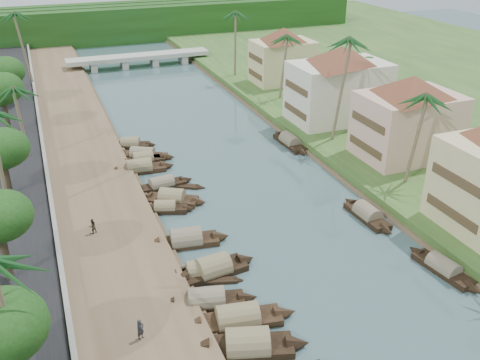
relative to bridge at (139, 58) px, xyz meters
name	(u,v)px	position (x,y,z in m)	size (l,w,h in m)	color
ground	(309,261)	(0.00, -72.00, -1.72)	(220.00, 220.00, 0.00)	#3E585D
left_bank	(91,189)	(-16.00, -52.00, -1.32)	(10.00, 180.00, 0.80)	brown
right_bank	(367,143)	(19.00, -52.00, -1.12)	(16.00, 180.00, 1.20)	#2B5120
road	(7,200)	(-24.50, -52.00, -1.02)	(8.00, 180.00, 1.40)	black
retaining_wall	(49,188)	(-20.20, -52.00, -0.37)	(0.40, 180.00, 1.10)	slate
treeline	(114,23)	(0.00, 28.00, 2.28)	(120.00, 14.00, 8.00)	#18360E
bridge	(139,58)	(0.00, 0.00, 0.00)	(28.00, 4.00, 2.40)	#A4A499
building_mid	(409,116)	(19.99, -58.00, 4.41)	(14.11, 14.11, 9.70)	#D3A095
building_far	(339,83)	(18.99, -44.00, 4.66)	(15.59, 15.59, 10.20)	beige
building_distant	(283,55)	(19.99, -24.00, 4.16)	(12.62, 12.62, 9.20)	beige
sampan_1	(247,346)	(-9.02, -79.94, -1.30)	(9.08, 4.49, 2.59)	black
sampan_2	(238,319)	(-8.68, -77.17, -1.30)	(9.30, 3.25, 2.38)	black
sampan_3	(206,301)	(-10.18, -74.36, -1.31)	(8.37, 3.51, 2.21)	black
sampan_4	(201,271)	(-9.42, -70.55, -1.31)	(7.06, 2.24, 2.01)	black
sampan_5	(213,269)	(-8.39, -70.70, -1.30)	(8.20, 2.99, 2.52)	black
sampan_6	(186,240)	(-9.25, -65.58, -1.30)	(8.39, 3.00, 2.42)	black
sampan_7	(165,208)	(-9.56, -58.99, -1.32)	(6.25, 3.24, 1.72)	black
sampan_8	(172,199)	(-8.41, -57.35, -1.30)	(7.31, 5.38, 2.30)	black
sampan_9	(162,185)	(-8.63, -53.72, -1.31)	(7.66, 2.33, 1.95)	black
sampan_10	(139,169)	(-10.05, -48.64, -1.30)	(8.59, 2.39, 2.32)	black
sampan_11	(143,160)	(-9.10, -46.29, -1.31)	(6.93, 1.87, 2.01)	black
sampan_12	(143,155)	(-8.86, -44.79, -1.31)	(8.09, 5.41, 2.03)	black
sampan_13	(131,144)	(-9.60, -40.83, -1.32)	(6.85, 3.70, 1.91)	black
sampan_14	(443,268)	(9.69, -77.52, -1.31)	(2.56, 8.01, 1.95)	black
sampan_15	(367,215)	(8.77, -67.58, -1.31)	(2.08, 7.99, 2.14)	black
sampan_16	(290,142)	(10.01, -47.68, -1.31)	(2.06, 8.89, 2.16)	black
canoe_1	(218,281)	(-8.42, -71.96, -1.62)	(4.41, 1.93, 0.71)	black
canoe_2	(179,186)	(-6.78, -54.14, -1.62)	(5.75, 3.79, 0.89)	black
palm_1	(420,99)	(16.00, -64.07, 8.76)	(3.20, 3.20, 11.03)	brown
palm_2	(342,42)	(15.00, -50.38, 11.76)	(3.20, 3.20, 14.16)	brown
palm_3	(283,38)	(16.00, -32.11, 8.78)	(3.20, 3.20, 11.07)	brown
palm_6	(16,90)	(-22.00, -42.36, 7.76)	(3.20, 3.20, 9.82)	brown
palm_7	(235,14)	(14.00, -16.90, 10.15)	(3.20, 3.20, 12.50)	brown
palm_8	(19,15)	(-20.50, -10.80, 11.12)	(3.20, 3.20, 13.29)	brown
tree_3	(1,150)	(-24.00, -51.85, 4.47)	(4.81, 4.81, 6.85)	#443727
tree_4	(1,90)	(-24.00, -33.33, 5.39)	(4.79, 4.79, 7.78)	#443727
tree_5	(4,73)	(-24.00, -20.41, 4.37)	(5.31, 5.31, 6.94)	#443727
tree_6	(364,73)	(24.00, -42.35, 5.21)	(4.83, 4.83, 7.83)	#443727
person_near	(140,330)	(-15.75, -77.02, -0.12)	(0.59, 0.38, 1.61)	#25282D
person_far	(92,226)	(-17.02, -61.81, -0.20)	(0.70, 0.55, 1.45)	#333124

